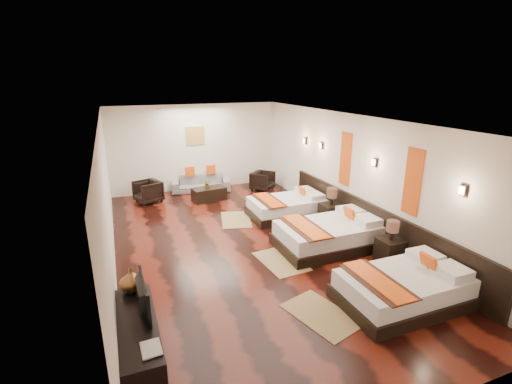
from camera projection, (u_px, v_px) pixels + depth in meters
name	position (u px, v px, depth m)	size (l,w,h in m)	color
floor	(246.00, 245.00, 8.24)	(5.50, 9.50, 0.01)	black
ceiling	(244.00, 119.00, 7.40)	(5.50, 9.50, 0.01)	white
back_wall	(196.00, 148.00, 12.03)	(5.50, 0.01, 2.80)	silver
left_wall	(107.00, 201.00, 6.85)	(0.01, 9.50, 2.80)	silver
right_wall	(353.00, 174.00, 8.79)	(0.01, 9.50, 2.80)	silver
headboard_panel	(369.00, 222.00, 8.35)	(0.08, 6.60, 0.90)	black
bed_near	(404.00, 288.00, 6.07)	(2.10, 1.32, 0.80)	black
bed_mid	(329.00, 234.00, 8.08)	(2.25, 1.42, 0.86)	black
bed_far	(287.00, 206.00, 9.93)	(2.01, 1.26, 0.77)	black
nightstand_a	(390.00, 248.00, 7.38)	(0.46, 0.46, 0.91)	black
nightstand_b	(331.00, 212.00, 9.32)	(0.49, 0.49, 0.97)	black
jute_mat_near	(321.00, 314.00, 5.82)	(0.75, 1.20, 0.01)	#947A4B
jute_mat_mid	(281.00, 261.00, 7.51)	(0.75, 1.20, 0.01)	#947A4B
jute_mat_far	(236.00, 219.00, 9.71)	(0.75, 1.20, 0.01)	#947A4B
tv_console	(139.00, 339.00, 4.88)	(0.50, 1.80, 0.55)	black
tv	(138.00, 297.00, 4.92)	(0.85, 0.11, 0.49)	black
book	(141.00, 352.00, 4.25)	(0.23, 0.31, 0.03)	black
figurine	(132.00, 280.00, 5.44)	(0.35, 0.35, 0.36)	brown
sofa	(201.00, 183.00, 12.11)	(1.88, 0.74, 0.55)	slate
armchair_left	(148.00, 192.00, 11.00)	(0.70, 0.72, 0.66)	black
armchair_right	(263.00, 181.00, 12.22)	(0.66, 0.68, 0.62)	black
coffee_table	(209.00, 194.00, 11.20)	(1.00, 0.50, 0.40)	black
table_plant	(207.00, 184.00, 11.13)	(0.22, 0.19, 0.24)	#266321
orange_panel_a	(413.00, 182.00, 7.00)	(0.04, 0.40, 1.30)	#D86014
orange_panel_b	(345.00, 159.00, 8.96)	(0.04, 0.40, 1.30)	#D86014
sconce_near	(463.00, 190.00, 5.98)	(0.07, 0.12, 0.18)	black
sconce_mid	(375.00, 162.00, 7.93)	(0.07, 0.12, 0.18)	black
sconce_far	(321.00, 146.00, 9.88)	(0.07, 0.12, 0.18)	black
sconce_lounge	(305.00, 140.00, 10.68)	(0.07, 0.12, 0.18)	black
gold_artwork	(195.00, 136.00, 11.89)	(0.60, 0.04, 0.60)	#AD873F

